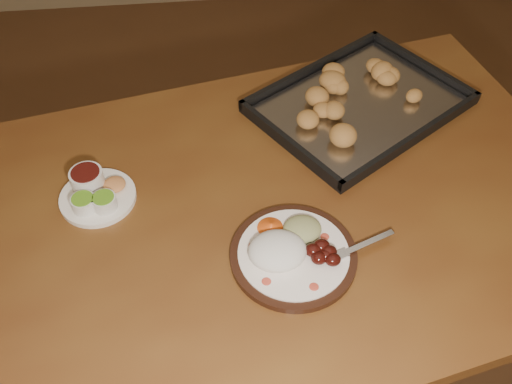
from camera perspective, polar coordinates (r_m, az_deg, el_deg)
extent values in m
plane|color=brown|center=(1.92, -7.80, -12.76)|extent=(4.00, 4.00, 0.00)
cube|color=brown|center=(1.21, -0.68, -2.43)|extent=(1.65, 1.19, 0.04)
cylinder|color=#503318|center=(1.95, 15.36, 3.74)|extent=(0.07, 0.07, 0.71)
cylinder|color=black|center=(1.12, 3.76, -6.38)|extent=(0.25, 0.25, 0.01)
cylinder|color=white|center=(1.11, 3.78, -6.14)|extent=(0.22, 0.22, 0.01)
ellipsoid|color=#C5422F|center=(1.07, 1.05, -8.93)|extent=(0.02, 0.02, 0.00)
ellipsoid|color=#C5422F|center=(1.07, 5.82, -9.41)|extent=(0.02, 0.02, 0.00)
ellipsoid|color=#C5422F|center=(1.14, 6.89, -4.45)|extent=(0.02, 0.02, 0.00)
ellipsoid|color=#C5422F|center=(1.12, -0.30, -5.38)|extent=(0.02, 0.02, 0.00)
ellipsoid|color=white|center=(1.10, 2.15, -5.89)|extent=(0.12, 0.11, 0.05)
ellipsoid|color=#400E09|center=(1.09, 6.32, -6.57)|extent=(0.03, 0.03, 0.02)
ellipsoid|color=#400E09|center=(1.10, 7.30, -5.95)|extent=(0.03, 0.03, 0.02)
ellipsoid|color=#400E09|center=(1.11, 6.56, -5.39)|extent=(0.03, 0.03, 0.02)
ellipsoid|color=#400E09|center=(1.09, 7.69, -6.72)|extent=(0.03, 0.03, 0.02)
ellipsoid|color=#400E09|center=(1.10, 5.75, -5.80)|extent=(0.03, 0.03, 0.02)
ellipsoid|color=#400E09|center=(1.10, 7.01, -6.27)|extent=(0.03, 0.03, 0.02)
ellipsoid|color=tan|center=(1.14, 4.65, -3.71)|extent=(0.08, 0.08, 0.03)
cone|color=#E35214|center=(1.14, 1.51, -3.42)|extent=(0.07, 0.07, 0.02)
cube|color=silver|center=(1.14, 11.14, -5.00)|extent=(0.12, 0.05, 0.00)
cube|color=silver|center=(1.11, 8.44, -6.20)|extent=(0.04, 0.03, 0.00)
cylinder|color=silver|center=(1.10, 7.74, -6.94)|extent=(0.03, 0.01, 0.00)
cylinder|color=silver|center=(1.10, 7.59, -6.73)|extent=(0.03, 0.01, 0.00)
cylinder|color=silver|center=(1.11, 7.44, -6.52)|extent=(0.03, 0.01, 0.00)
cylinder|color=silver|center=(1.11, 7.28, -6.32)|extent=(0.03, 0.01, 0.00)
cylinder|color=white|center=(1.26, -15.52, -0.53)|extent=(0.16, 0.16, 0.01)
cylinder|color=silver|center=(1.23, -16.84, -1.10)|extent=(0.05, 0.05, 0.03)
cylinder|color=#5B9A1E|center=(1.22, -16.99, -0.64)|extent=(0.04, 0.04, 0.00)
cylinder|color=silver|center=(1.22, -14.90, -1.00)|extent=(0.05, 0.05, 0.03)
cylinder|color=#5B9A1E|center=(1.21, -15.04, -0.53)|extent=(0.04, 0.04, 0.00)
cylinder|color=white|center=(1.27, -16.52, 1.24)|extent=(0.07, 0.07, 0.04)
cylinder|color=#3C0E0B|center=(1.25, -16.72, 1.87)|extent=(0.06, 0.06, 0.00)
ellipsoid|color=#D18449|center=(1.26, -13.98, 0.75)|extent=(0.05, 0.05, 0.02)
cube|color=black|center=(1.46, 10.30, 8.47)|extent=(0.60, 0.56, 0.01)
cube|color=black|center=(1.53, 5.68, 12.21)|extent=(0.41, 0.28, 0.02)
cube|color=black|center=(1.37, 15.56, 5.25)|extent=(0.41, 0.28, 0.02)
cube|color=black|center=(1.60, 16.31, 12.12)|extent=(0.20, 0.30, 0.02)
cube|color=black|center=(1.31, 3.29, 4.96)|extent=(0.20, 0.30, 0.02)
cube|color=silver|center=(1.45, 10.34, 8.66)|extent=(0.55, 0.52, 0.00)
ellipsoid|color=#BA7A41|center=(1.48, 12.08, 10.18)|extent=(0.05, 0.05, 0.04)
ellipsoid|color=#BA7A41|center=(1.53, 12.58, 11.55)|extent=(0.07, 0.07, 0.04)
ellipsoid|color=#BA7A41|center=(1.51, 9.49, 11.66)|extent=(0.07, 0.07, 0.04)
ellipsoid|color=#BA7A41|center=(1.49, 9.73, 10.92)|extent=(0.06, 0.06, 0.04)
ellipsoid|color=#BA7A41|center=(1.47, 7.28, 10.71)|extent=(0.06, 0.06, 0.04)
ellipsoid|color=#BA7A41|center=(1.43, 8.43, 9.41)|extent=(0.07, 0.07, 0.04)
ellipsoid|color=#BA7A41|center=(1.39, 6.17, 8.16)|extent=(0.07, 0.07, 0.04)
ellipsoid|color=#BA7A41|center=(1.39, 8.08, 8.00)|extent=(0.05, 0.05, 0.04)
ellipsoid|color=#BA7A41|center=(1.35, 7.25, 6.55)|extent=(0.07, 0.07, 0.04)
ellipsoid|color=#BA7A41|center=(1.36, 10.71, 6.74)|extent=(0.07, 0.07, 0.04)
ellipsoid|color=#BA7A41|center=(1.41, 11.30, 8.23)|extent=(0.06, 0.06, 0.04)
ellipsoid|color=#BA7A41|center=(1.42, 13.38, 8.22)|extent=(0.06, 0.06, 0.04)
ellipsoid|color=#BA7A41|center=(1.43, 14.31, 8.35)|extent=(0.07, 0.07, 0.04)
ellipsoid|color=#BA7A41|center=(1.52, 14.74, 10.72)|extent=(0.07, 0.07, 0.04)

